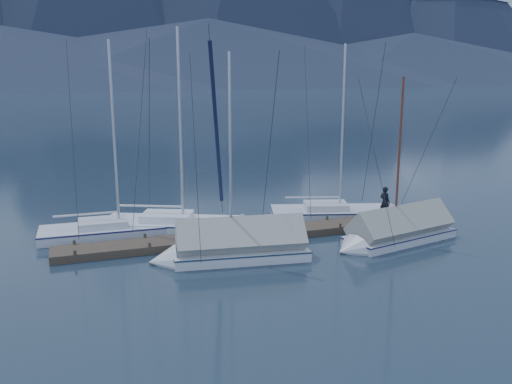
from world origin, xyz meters
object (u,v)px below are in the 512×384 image
Objects in this scene: sailboat_open_mid at (195,227)px; sailboat_covered_far at (228,249)px; sailboat_open_left at (131,230)px; sailboat_open_right at (349,214)px; sailboat_covered_near at (392,234)px; person at (385,202)px.

sailboat_open_mid reaches higher than sailboat_covered_far.
sailboat_open_left reaches higher than sailboat_covered_far.
sailboat_covered_far is at bearing -151.76° from sailboat_open_right.
sailboat_covered_near is at bearing -25.64° from sailboat_open_left.
sailboat_covered_far is (-7.64, 0.28, 0.04)m from sailboat_covered_near.
sailboat_open_right reaches higher than sailboat_covered_far.
sailboat_covered_far is 5.70× the size of person.
sailboat_open_left is at bearing 124.02° from sailboat_covered_far.
sailboat_covered_near is (-0.28, -4.53, 0.24)m from sailboat_open_right.
sailboat_covered_near is 3.11m from person.
sailboat_open_right is 6.11× the size of person.
sailboat_open_mid reaches higher than sailboat_open_left.
sailboat_open_right is at bearing -3.85° from sailboat_open_left.
sailboat_covered_far is at bearing 177.93° from sailboat_covered_near.
sailboat_open_left reaches higher than person.
person is (1.00, -1.80, 0.97)m from sailboat_open_right.
sailboat_open_mid is 9.35m from sailboat_covered_near.
sailboat_open_right is 1.07× the size of sailboat_covered_far.
sailboat_covered_near is at bearing -2.07° from sailboat_covered_far.
sailboat_open_mid reaches higher than sailboat_covered_near.
sailboat_open_mid reaches higher than person.
sailboat_open_mid is 8.31m from sailboat_open_right.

